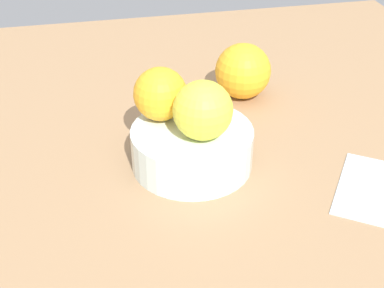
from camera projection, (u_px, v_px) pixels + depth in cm
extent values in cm
cube|color=#997551|center=(192.00, 170.00, 70.19)|extent=(110.00, 110.00, 2.00)
cylinder|color=silver|center=(192.00, 161.00, 69.42)|extent=(9.57, 9.57, 0.80)
cylinder|color=silver|center=(192.00, 147.00, 68.22)|extent=(15.44, 15.44, 5.17)
sphere|color=yellow|center=(203.00, 110.00, 63.63)|extent=(7.27, 7.27, 7.27)
sphere|color=#F9A823|center=(160.00, 94.00, 67.51)|extent=(6.86, 6.86, 6.86)
sphere|color=#F9A823|center=(243.00, 71.00, 82.83)|extent=(8.64, 8.64, 8.64)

